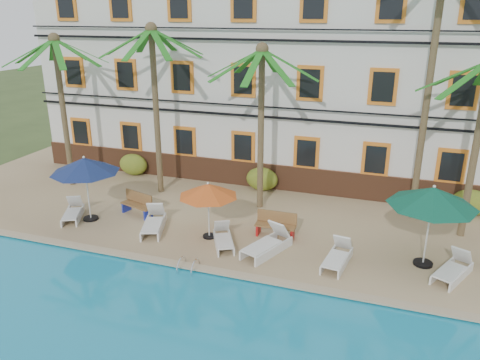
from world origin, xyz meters
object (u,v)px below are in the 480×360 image
(bench_right, at_px, (276,224))
(lounger_d, at_px, (267,244))
(lounger_b, at_px, (154,223))
(lounger_e, at_px, (337,257))
(palm_b, at_px, (155,86))
(bench_left, at_px, (138,204))
(umbrella_blue, at_px, (85,166))
(umbrella_green, at_px, (433,197))
(palm_d, at_px, (433,54))
(palm_a, at_px, (60,89))
(umbrella_red, at_px, (208,190))
(lounger_c, at_px, (223,239))
(palm_c, at_px, (261,104))
(lounger_a, at_px, (73,212))
(pool_ladder, at_px, (189,268))
(lounger_f, at_px, (453,269))

(bench_right, bearing_deg, lounger_d, -87.79)
(lounger_b, height_order, lounger_e, lounger_b)
(palm_b, height_order, lounger_e, palm_b)
(lounger_e, xyz_separation_m, bench_left, (-8.30, 1.46, 0.19))
(umbrella_blue, height_order, umbrella_green, umbrella_green)
(umbrella_green, xyz_separation_m, lounger_e, (-2.70, -0.89, -2.13))
(lounger_d, relative_size, bench_right, 1.46)
(palm_d, height_order, bench_right, palm_d)
(palm_a, height_order, palm_d, palm_d)
(umbrella_red, relative_size, lounger_e, 1.17)
(lounger_d, xyz_separation_m, bench_left, (-5.89, 1.41, 0.15))
(palm_d, relative_size, lounger_c, 5.80)
(lounger_b, bearing_deg, lounger_e, -2.85)
(palm_d, bearing_deg, palm_a, -175.33)
(palm_c, relative_size, lounger_a, 3.73)
(lounger_e, xyz_separation_m, pool_ladder, (-4.54, -1.85, -0.28))
(umbrella_red, relative_size, lounger_d, 0.99)
(lounger_f, bearing_deg, palm_b, 162.96)
(lounger_a, distance_m, bench_left, 2.61)
(palm_c, relative_size, bench_right, 4.51)
(umbrella_red, bearing_deg, lounger_c, -30.55)
(palm_b, distance_m, umbrella_red, 6.13)
(palm_a, height_order, bench_left, palm_a)
(pool_ladder, bearing_deg, lounger_a, 160.85)
(palm_a, bearing_deg, lounger_e, -15.14)
(lounger_a, bearing_deg, lounger_c, -1.88)
(lounger_e, bearing_deg, lounger_c, 179.38)
(lounger_b, bearing_deg, palm_d, 25.63)
(palm_a, relative_size, bench_left, 4.47)
(lounger_d, bearing_deg, pool_ladder, -138.36)
(palm_d, bearing_deg, lounger_c, -143.13)
(umbrella_red, bearing_deg, lounger_d, -10.17)
(bench_right, bearing_deg, lounger_b, -167.11)
(umbrella_blue, bearing_deg, palm_b, 72.18)
(umbrella_red, xyz_separation_m, bench_right, (2.30, 0.92, -1.38))
(umbrella_blue, xyz_separation_m, lounger_f, (13.42, -0.03, -2.00))
(palm_d, xyz_separation_m, umbrella_green, (0.34, -3.95, -4.02))
(palm_b, height_order, lounger_f, palm_b)
(palm_b, bearing_deg, lounger_c, -41.15)
(palm_a, relative_size, pool_ladder, 9.45)
(palm_b, height_order, bench_right, palm_b)
(lounger_c, relative_size, lounger_f, 0.92)
(lounger_a, xyz_separation_m, lounger_e, (10.61, -0.26, 0.01))
(umbrella_blue, relative_size, pool_ladder, 3.59)
(palm_b, relative_size, umbrella_blue, 2.81)
(palm_c, height_order, palm_d, palm_d)
(palm_c, height_order, bench_left, palm_c)
(bench_left, distance_m, pool_ladder, 5.03)
(umbrella_green, height_order, pool_ladder, umbrella_green)
(palm_b, xyz_separation_m, lounger_e, (8.68, -4.10, -4.58))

